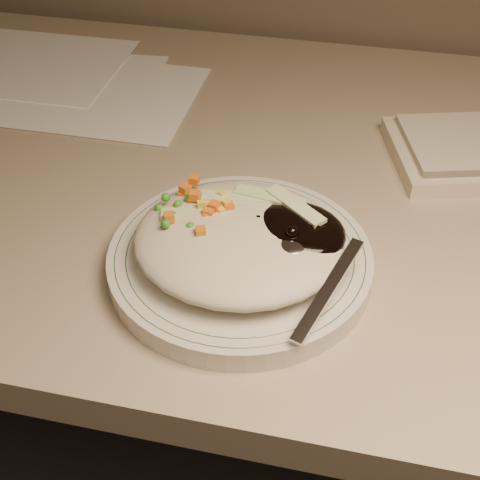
# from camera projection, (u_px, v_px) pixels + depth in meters

# --- Properties ---
(desk) EXTENTS (1.40, 0.70, 0.74)m
(desk) POSITION_uv_depth(u_px,v_px,m) (310.00, 297.00, 0.89)
(desk) COLOR gray
(desk) RESTS_ON ground
(plate) EXTENTS (0.25, 0.25, 0.02)m
(plate) POSITION_uv_depth(u_px,v_px,m) (240.00, 261.00, 0.63)
(plate) COLOR silver
(plate) RESTS_ON desk
(plate_rim) EXTENTS (0.23, 0.23, 0.00)m
(plate_rim) POSITION_uv_depth(u_px,v_px,m) (240.00, 253.00, 0.62)
(plate_rim) COLOR #144723
(plate_rim) RESTS_ON plate
(meal) EXTENTS (0.21, 0.19, 0.05)m
(meal) POSITION_uv_depth(u_px,v_px,m) (244.00, 236.00, 0.60)
(meal) COLOR #BDB399
(meal) RESTS_ON plate
(papers) EXTENTS (0.43, 0.28, 0.00)m
(papers) POSITION_uv_depth(u_px,v_px,m) (48.00, 79.00, 0.93)
(papers) COLOR white
(papers) RESTS_ON desk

